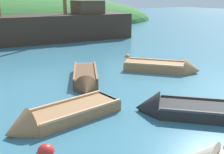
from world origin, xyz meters
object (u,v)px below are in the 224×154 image
(rowboat_near_dock, at_px, (166,68))
(rowboat_far, at_px, (57,119))
(buoy_red, at_px, (46,152))
(sailing_ship, at_px, (40,31))
(rowboat_portside, at_px, (187,111))
(rowboat_outer_right, at_px, (86,80))
(buoy_orange, at_px, (127,57))

(rowboat_near_dock, distance_m, rowboat_far, 7.11)
(rowboat_far, height_order, buoy_red, rowboat_far)
(sailing_ship, height_order, rowboat_portside, sailing_ship)
(rowboat_outer_right, distance_m, rowboat_far, 3.84)
(rowboat_portside, distance_m, buoy_red, 4.47)
(sailing_ship, distance_m, rowboat_outer_right, 11.89)
(buoy_red, bearing_deg, buoy_orange, 43.88)
(rowboat_far, xyz_separation_m, buoy_orange, (6.96, 6.12, -0.11))
(rowboat_portside, relative_size, buoy_red, 8.61)
(rowboat_outer_right, distance_m, buoy_red, 5.44)
(sailing_ship, relative_size, rowboat_near_dock, 5.23)
(sailing_ship, bearing_deg, rowboat_near_dock, 104.90)
(rowboat_near_dock, height_order, rowboat_portside, rowboat_near_dock)
(rowboat_portside, distance_m, buoy_orange, 8.51)
(buoy_orange, bearing_deg, rowboat_near_dock, -94.57)
(buoy_red, relative_size, buoy_orange, 1.29)
(rowboat_outer_right, relative_size, rowboat_far, 1.03)
(rowboat_portside, bearing_deg, rowboat_outer_right, -31.25)
(buoy_red, bearing_deg, rowboat_outer_right, 52.64)
(rowboat_outer_right, xyz_separation_m, rowboat_far, (-2.47, -2.95, -0.03))
(sailing_ship, height_order, buoy_orange, sailing_ship)
(rowboat_far, relative_size, buoy_orange, 11.46)
(sailing_ship, relative_size, rowboat_portside, 5.10)
(sailing_ship, relative_size, rowboat_far, 4.95)
(rowboat_near_dock, relative_size, rowboat_far, 0.95)
(sailing_ship, relative_size, buoy_red, 43.93)
(rowboat_near_dock, xyz_separation_m, rowboat_outer_right, (-4.20, 0.49, -0.01))
(rowboat_outer_right, xyz_separation_m, buoy_red, (-3.30, -4.32, -0.14))
(rowboat_far, distance_m, buoy_orange, 9.27)
(buoy_red, distance_m, buoy_orange, 10.82)
(rowboat_portside, relative_size, buoy_orange, 11.11)
(buoy_red, xyz_separation_m, buoy_orange, (7.80, 7.50, 0.00))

